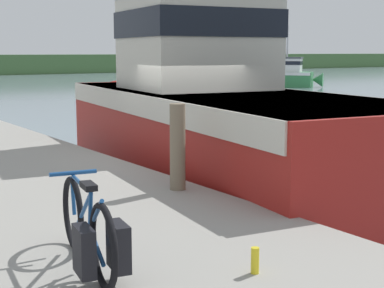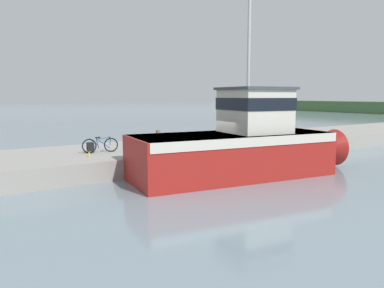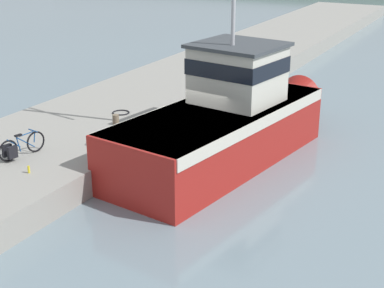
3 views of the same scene
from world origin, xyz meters
name	(u,v)px [view 3 (image 3 of 3)]	position (x,y,z in m)	size (l,w,h in m)	color
ground_plane	(196,158)	(0.00, 0.00, 0.00)	(320.00, 320.00, 0.00)	gray
dock_pier	(95,128)	(-4.46, 0.00, 0.44)	(6.27, 80.00, 0.89)	gray
fishing_boat_main	(227,119)	(0.94, 0.53, 1.49)	(4.67, 11.12, 10.54)	maroon
bicycle_touring	(18,147)	(-3.99, -4.58, 1.24)	(0.61, 1.74, 0.77)	black
mooring_post	(116,132)	(-1.73, -2.40, 1.47)	(0.21, 0.21, 1.18)	#756651
hose_coil	(121,113)	(-3.86, 0.90, 0.91)	(0.68, 0.68, 0.05)	black
water_bottle_by_bike	(29,169)	(-2.85, -5.37, 1.00)	(0.07, 0.07, 0.23)	yellow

